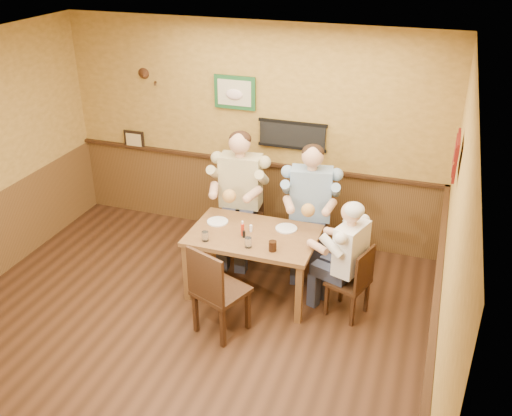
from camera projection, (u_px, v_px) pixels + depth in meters
The scene contains 17 objects.
room at pixel (180, 186), 5.15m from camera, with size 5.02×5.03×2.81m.
dining_table at pixel (253, 241), 6.30m from camera, with size 1.40×0.90×0.75m.
chair_back_left at pixel (241, 216), 7.14m from camera, with size 0.47×0.47×1.03m, color #392212, non-canonical shape.
chair_back_right at pixel (309, 229), 6.89m from camera, with size 0.46×0.46×0.99m, color #392212, non-canonical shape.
chair_right_end at pixel (348, 281), 6.03m from camera, with size 0.39×0.39×0.84m, color #392212, non-canonical shape.
chair_near_side at pixel (221, 289), 5.74m from camera, with size 0.47×0.47×1.02m, color #392212, non-canonical shape.
diner_tan_shirt at pixel (241, 201), 7.04m from camera, with size 0.68×0.68×1.47m, color beige, non-canonical shape.
diner_blue_polo at pixel (310, 213), 6.79m from camera, with size 0.65×0.65×1.42m, color #809FC0, non-canonical shape.
diner_white_elder at pixel (349, 266), 5.95m from camera, with size 0.55×0.55×1.20m, color white, non-canonical shape.
water_glass_left at pixel (205, 236), 6.10m from camera, with size 0.07×0.07×0.11m, color silver.
water_glass_mid at pixel (248, 242), 5.98m from camera, with size 0.07×0.07×0.11m, color white.
cola_tumbler at pixel (273, 246), 5.92m from camera, with size 0.08×0.08×0.11m, color black.
hot_sauce_bottle at pixel (243, 229), 6.20m from camera, with size 0.04×0.04×0.16m, color red.
salt_shaker at pixel (251, 228), 6.29m from camera, with size 0.03×0.03×0.08m, color white.
pepper_shaker at pixel (244, 234), 6.18m from camera, with size 0.03×0.03×0.08m, color black.
plate_far_left at pixel (218, 222), 6.50m from camera, with size 0.24×0.24×0.02m, color white.
plate_far_right at pixel (286, 228), 6.36m from camera, with size 0.24×0.24×0.02m, color white.
Camera 1 is at (2.30, -4.04, 3.83)m, focal length 40.00 mm.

